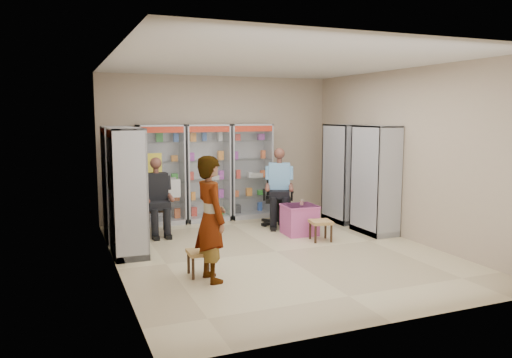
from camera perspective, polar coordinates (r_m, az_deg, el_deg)
name	(u,v)px	position (r m, az deg, el deg)	size (l,w,h in m)	color
floor	(276,252)	(8.15, 2.34, -8.29)	(6.00, 6.00, 0.00)	#C6B689
room_shell	(277,129)	(7.85, 2.42, 5.68)	(5.02, 6.02, 3.01)	tan
cabinet_back_left	(161,175)	(10.14, -10.80, 0.46)	(0.90, 0.50, 2.00)	silver
cabinet_back_mid	(207,173)	(10.36, -5.64, 0.70)	(0.90, 0.50, 2.00)	#B6B9BD
cabinet_back_right	(250,171)	(10.67, -0.74, 0.93)	(0.90, 0.50, 2.00)	silver
cabinet_right_far	(343,173)	(10.39, 9.96, 0.64)	(0.50, 0.90, 2.00)	silver
cabinet_right_near	(375,180)	(9.48, 13.48, -0.09)	(0.50, 0.90, 2.00)	#B2B5B9
cabinet_left_far	(119,183)	(9.08, -15.40, -0.48)	(0.50, 0.90, 2.00)	silver
cabinet_left_near	(127,192)	(8.00, -14.48, -1.49)	(0.50, 0.90, 2.00)	silver
wooden_chair	(156,208)	(9.46, -11.34, -3.30)	(0.42, 0.42, 0.94)	black
seated_customer	(156,198)	(9.38, -11.31, -2.15)	(0.44, 0.60, 1.34)	black
office_chair	(278,197)	(9.98, 2.53, -2.03)	(0.62, 0.62, 1.14)	black
seated_shopkeeper	(279,189)	(9.91, 2.66, -1.19)	(0.48, 0.66, 1.45)	#6E97D9
pink_trunk	(300,220)	(9.26, 5.00, -4.65)	(0.57, 0.55, 0.55)	#B54884
tea_glass	(302,202)	(9.22, 5.25, -2.67)	(0.07, 0.07, 0.10)	#612E08
woven_stool_a	(321,231)	(8.86, 7.40, -5.87)	(0.36, 0.36, 0.36)	#AD7649
woven_stool_b	(201,263)	(6.99, -6.32, -9.50)	(0.35, 0.35, 0.35)	#9F7443
standing_man	(211,219)	(6.62, -5.18, -4.55)	(0.61, 0.40, 1.68)	gray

